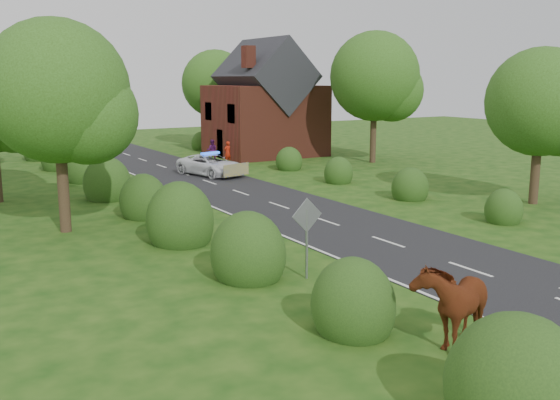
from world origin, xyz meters
TOP-DOWN VIEW (x-y plane):
  - ground at (0.00, 0.00)m, footprint 120.00×120.00m
  - road at (0.00, 15.00)m, footprint 6.00×70.00m
  - road_markings at (-1.60, 12.93)m, footprint 4.96×70.00m
  - hedgerow_left at (-6.51, 11.69)m, footprint 2.75×50.41m
  - hedgerow_right at (6.60, 11.21)m, footprint 2.10×45.78m
  - tree_left_a at (-9.75, 11.86)m, footprint 5.74×5.60m
  - tree_right_a at (11.23, 5.87)m, footprint 5.33×5.20m
  - tree_right_b at (14.29, 21.84)m, footprint 6.56×6.40m
  - tree_right_c at (9.27, 37.85)m, footprint 6.15×6.00m
  - road_sign at (-5.00, 2.00)m, footprint 1.06×0.08m
  - house at (9.49, 30.00)m, footprint 8.00×7.40m
  - cow at (-4.76, -3.72)m, footprint 2.70×2.02m
  - police_van at (1.23, 22.45)m, footprint 3.36×5.25m
  - pedestrian_red at (4.66, 26.96)m, footprint 0.66×0.50m
  - pedestrian_purple at (4.30, 28.85)m, footprint 0.98×0.92m

SIDE VIEW (x-z plane):
  - ground at x=0.00m, z-range 0.00..0.00m
  - road at x=0.00m, z-range 0.00..0.02m
  - road_markings at x=-1.60m, z-range 0.02..0.03m
  - hedgerow_right at x=6.60m, z-range -0.50..1.60m
  - police_van at x=1.23m, z-range -0.07..1.41m
  - hedgerow_left at x=-6.51m, z-range -0.75..2.25m
  - pedestrian_purple at x=4.30m, z-range 0.00..1.59m
  - pedestrian_red at x=4.66m, z-range 0.00..1.60m
  - cow at x=-4.76m, z-range 0.00..1.71m
  - road_sign at x=-5.00m, z-range 0.39..2.92m
  - house at x=9.49m, z-range -0.80..8.37m
  - tree_right_a at x=11.23m, z-range 0.96..8.52m
  - tree_left_a at x=-9.75m, z-range 1.15..9.53m
  - tree_right_c at x=9.27m, z-range 1.05..9.63m
  - tree_right_b at x=14.29m, z-range 1.24..10.64m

